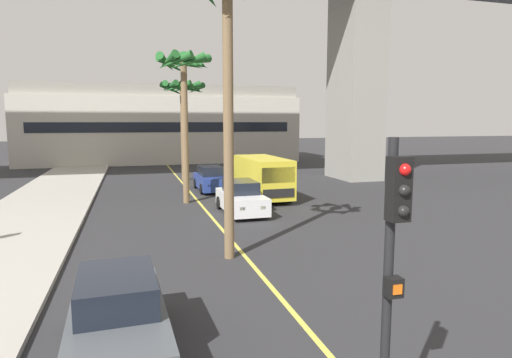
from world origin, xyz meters
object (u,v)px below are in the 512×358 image
traffic_light_median_near (392,261)px  palm_tree_far_median (227,17)px  palm_tree_near_median (183,100)px  car_queue_third (118,320)px  palm_tree_mid_median (184,77)px  delivery_van (263,176)px  car_queue_front (241,198)px  car_queue_second (211,179)px

traffic_light_median_near → palm_tree_far_median: size_ratio=0.46×
traffic_light_median_near → palm_tree_near_median: size_ratio=0.57×
car_queue_third → palm_tree_mid_median: bearing=78.4°
palm_tree_near_median → palm_tree_mid_median: 9.44m
delivery_van → palm_tree_near_median: 10.96m
car_queue_front → palm_tree_near_median: bearing=95.4°
car_queue_third → palm_tree_mid_median: size_ratio=0.52×
car_queue_third → palm_tree_near_median: bearing=80.5°
palm_tree_far_median → palm_tree_mid_median: bearing=90.8°
car_queue_third → palm_tree_near_median: (4.14, 24.63, 5.27)m
palm_tree_near_median → delivery_van: bearing=-70.3°
car_queue_second → traffic_light_median_near: (-1.86, -22.75, 1.99)m
car_queue_front → car_queue_second: size_ratio=1.00×
car_queue_second → palm_tree_mid_median: (-2.07, -3.82, 5.98)m
delivery_van → palm_tree_near_median: (-3.34, 9.33, 4.70)m
car_queue_second → palm_tree_far_median: palm_tree_far_median is taller
car_queue_front → palm_tree_mid_median: bearing=123.3°
car_queue_second → palm_tree_near_median: 7.72m
traffic_light_median_near → palm_tree_near_median: (0.81, 28.29, 3.27)m
palm_tree_near_median → palm_tree_far_median: 19.48m
car_queue_second → palm_tree_near_median: palm_tree_near_median is taller
car_queue_front → delivery_van: bearing=58.2°
palm_tree_far_median → car_queue_second: bearing=82.1°
traffic_light_median_near → car_queue_front: bearing=82.6°
car_queue_second → traffic_light_median_near: traffic_light_median_near is taller
delivery_van → palm_tree_mid_median: palm_tree_mid_median is taller
car_queue_third → delivery_van: delivery_van is taller
car_queue_front → traffic_light_median_near: 15.80m
car_queue_second → palm_tree_near_median: (-1.06, 5.54, 5.27)m
car_queue_second → car_queue_front: bearing=-88.8°
car_queue_second → palm_tree_far_median: (-1.93, -13.86, 6.77)m
car_queue_second → traffic_light_median_near: 22.91m
palm_tree_mid_median → delivery_van: bearing=0.5°
traffic_light_median_near → delivery_van: bearing=77.7°
car_queue_second → car_queue_third: size_ratio=0.99×
car_queue_front → car_queue_third: (-5.35, -11.87, 0.00)m
palm_tree_mid_median → car_queue_front: bearing=-56.7°
palm_tree_mid_median → palm_tree_near_median: bearing=83.8°
car_queue_front → palm_tree_near_median: palm_tree_near_median is taller
car_queue_third → traffic_light_median_near: 5.34m
car_queue_third → traffic_light_median_near: bearing=-47.7°
delivery_van → palm_tree_near_median: size_ratio=0.72×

